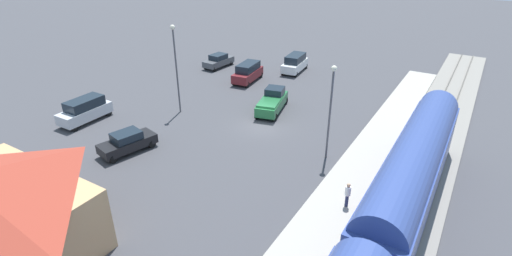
% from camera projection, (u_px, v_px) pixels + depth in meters
% --- Properties ---
extents(ground_plane, '(200.00, 200.00, 0.00)m').
position_uv_depth(ground_plane, '(262.00, 126.00, 35.72)').
color(ground_plane, '#424247').
extents(railway_track, '(4.80, 70.00, 0.30)m').
position_uv_depth(railway_track, '(422.00, 167.00, 29.18)').
color(railway_track, gray).
rests_on(railway_track, ground).
extents(platform, '(3.20, 46.00, 0.30)m').
position_uv_depth(platform, '(369.00, 152.00, 31.01)').
color(platform, '#A8A399').
rests_on(platform, ground).
extents(pedestrian_on_platform, '(0.36, 0.36, 1.71)m').
position_uv_depth(pedestrian_on_platform, '(348.00, 193.00, 24.20)').
color(pedestrian_on_platform, '#23284C').
rests_on(pedestrian_on_platform, platform).
extents(sedan_charcoal, '(2.15, 4.62, 1.74)m').
position_uv_depth(sedan_charcoal, '(218.00, 61.00, 51.22)').
color(sedan_charcoal, '#47494F').
rests_on(sedan_charcoal, ground).
extents(pickup_green, '(3.17, 5.71, 2.14)m').
position_uv_depth(pickup_green, '(272.00, 101.00, 38.25)').
color(pickup_green, '#236638').
rests_on(pickup_green, ground).
extents(suv_silver, '(2.03, 4.93, 2.22)m').
position_uv_depth(suv_silver, '(85.00, 110.00, 36.08)').
color(suv_silver, silver).
rests_on(suv_silver, ground).
extents(suv_maroon, '(2.51, 5.09, 2.22)m').
position_uv_depth(suv_maroon, '(248.00, 72.00, 46.06)').
color(suv_maroon, maroon).
rests_on(suv_maroon, ground).
extents(sedan_black, '(2.85, 4.81, 1.74)m').
position_uv_depth(sedan_black, '(127.00, 142.00, 31.05)').
color(sedan_black, black).
rests_on(sedan_black, ground).
extents(suv_white, '(2.44, 5.07, 2.22)m').
position_uv_depth(suv_white, '(295.00, 63.00, 49.34)').
color(suv_white, white).
rests_on(suv_white, ground).
extents(light_pole_near_platform, '(0.44, 0.44, 7.52)m').
position_uv_depth(light_pole_near_platform, '(331.00, 102.00, 28.52)').
color(light_pole_near_platform, '#515156').
rests_on(light_pole_near_platform, ground).
extents(light_pole_lot_center, '(0.44, 0.44, 8.57)m').
position_uv_depth(light_pole_lot_center, '(176.00, 60.00, 36.16)').
color(light_pole_lot_center, '#515156').
rests_on(light_pole_lot_center, ground).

